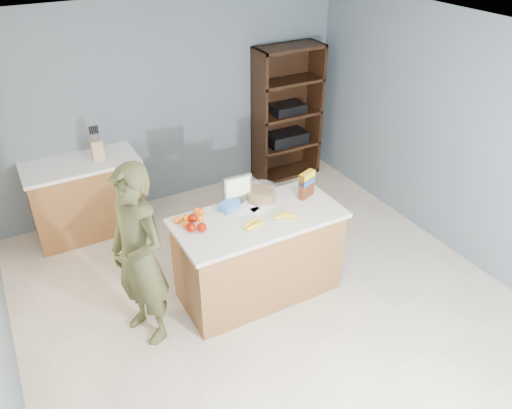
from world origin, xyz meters
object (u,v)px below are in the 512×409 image
shelving_unit (285,115)px  cereal_box (307,183)px  person (139,257)px  tv (238,188)px  counter_peninsula (258,258)px

shelving_unit → cereal_box: shelving_unit is taller
person → cereal_box: (1.71, 0.07, 0.21)m
person → tv: person is taller
counter_peninsula → tv: size_ratio=5.53×
tv → person: bearing=-164.4°
shelving_unit → tv: (-1.60, -1.74, 0.19)m
counter_peninsula → shelving_unit: (1.55, 2.05, 0.45)m
person → shelving_unit: bearing=106.5°
shelving_unit → cereal_box: 2.20m
counter_peninsula → shelving_unit: size_ratio=0.87×
shelving_unit → cereal_box: (-0.98, -1.96, 0.19)m
counter_peninsula → shelving_unit: 2.61m
person → cereal_box: size_ratio=6.34×
shelving_unit → cereal_box: size_ratio=6.75×
counter_peninsula → person: person is taller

